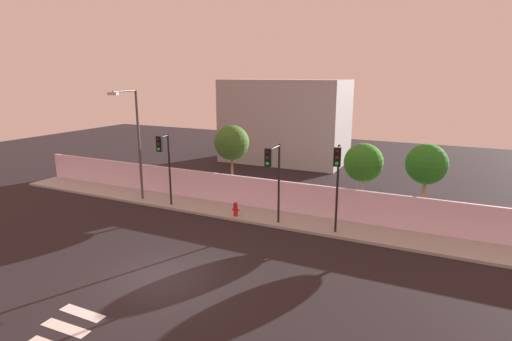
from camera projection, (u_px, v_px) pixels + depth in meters
The scene contains 13 objects.
ground_plane at pixel (164, 278), 16.50m from camera, with size 80.00×80.00×0.00m, color black.
sidewalk at pixel (254, 215), 23.66m from camera, with size 36.00×2.40×0.15m, color #9E9E9E.
perimeter_wall at pixel (263, 193), 24.57m from camera, with size 36.00×0.18×1.80m, color silver.
crosswalk_marking at pixel (64, 339), 12.66m from camera, with size 3.63×3.00×0.01m.
traffic_light_left at pixel (164, 155), 24.10m from camera, with size 0.41×1.28×4.42m.
traffic_light_center at pixel (273, 168), 20.80m from camera, with size 0.35×1.80×4.34m.
traffic_light_right at pixel (337, 171), 19.76m from camera, with size 0.39×1.10×4.52m.
street_lamp_curbside at pixel (135, 136), 25.33m from camera, with size 0.68×2.41×6.96m.
fire_hydrant at pixel (236, 209), 23.19m from camera, with size 0.44×0.26×0.83m.
roadside_tree_leftmost at pixel (232, 143), 25.79m from camera, with size 2.22×2.22×4.94m.
roadside_tree_midleft at pixel (363, 163), 22.39m from camera, with size 2.15×2.15×4.38m.
roadside_tree_midright at pixel (427, 164), 20.98m from camera, with size 2.12×2.12×4.59m.
low_building_distant at pixel (285, 121), 38.04m from camera, with size 11.20×6.00×7.59m, color #9E9E9E.
Camera 1 is at (9.93, -11.93, 7.99)m, focal length 28.68 mm.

